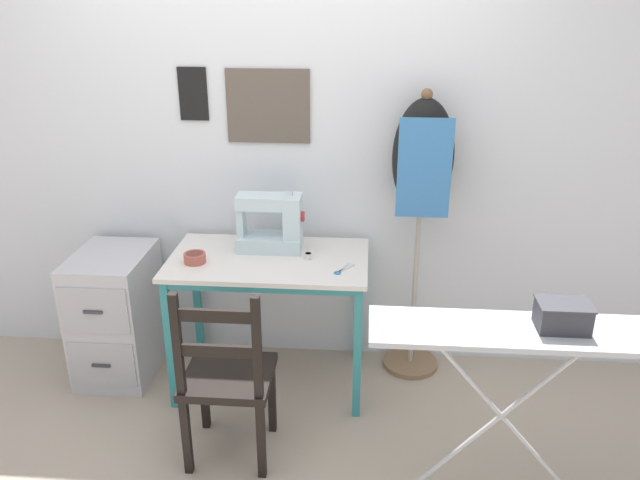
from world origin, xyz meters
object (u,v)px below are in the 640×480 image
object	(u,v)px
sewing_machine	(274,224)
wooden_chair	(227,378)
filing_cabinet	(117,314)
thread_spool_near_machine	(308,256)
dress_form	(422,174)
ironing_board	(511,339)
storage_box	(563,316)
scissors	(341,270)
fabric_bowl	(195,258)

from	to	relation	value
sewing_machine	wooden_chair	world-z (taller)	sewing_machine
sewing_machine	filing_cabinet	bearing A→B (deg)	-175.32
thread_spool_near_machine	dress_form	world-z (taller)	dress_form
thread_spool_near_machine	ironing_board	size ratio (longest dim) A/B	0.04
sewing_machine	filing_cabinet	distance (m)	1.05
filing_cabinet	storage_box	size ratio (longest dim) A/B	3.55
scissors	thread_spool_near_machine	bearing A→B (deg)	142.43
scissors	dress_form	distance (m)	0.67
scissors	storage_box	bearing A→B (deg)	-33.41
sewing_machine	wooden_chair	distance (m)	0.88
wooden_chair	filing_cabinet	bearing A→B (deg)	140.01
scissors	thread_spool_near_machine	world-z (taller)	thread_spool_near_machine
filing_cabinet	scissors	bearing A→B (deg)	-7.91
filing_cabinet	dress_form	size ratio (longest dim) A/B	0.45
filing_cabinet	fabric_bowl	bearing A→B (deg)	-14.25
sewing_machine	thread_spool_near_machine	distance (m)	0.26
thread_spool_near_machine	scissors	bearing A→B (deg)	-37.57
ironing_board	scissors	bearing A→B (deg)	139.42
sewing_machine	ironing_board	bearing A→B (deg)	-38.39
wooden_chair	dress_form	distance (m)	1.43
filing_cabinet	storage_box	bearing A→B (deg)	-19.53
scissors	filing_cabinet	world-z (taller)	scissors
dress_form	sewing_machine	bearing A→B (deg)	-172.26
ironing_board	storage_box	xyz separation A→B (m)	(0.19, 0.01, 0.11)
wooden_chair	dress_form	xyz separation A→B (m)	(0.89, 0.83, 0.74)
thread_spool_near_machine	ironing_board	bearing A→B (deg)	-40.00
wooden_chair	storage_box	bearing A→B (deg)	-4.79
sewing_machine	fabric_bowl	world-z (taller)	sewing_machine
wooden_chair	filing_cabinet	world-z (taller)	wooden_chair
sewing_machine	wooden_chair	bearing A→B (deg)	-99.33
filing_cabinet	dress_form	xyz separation A→B (m)	(1.67, 0.18, 0.81)
sewing_machine	fabric_bowl	size ratio (longest dim) A/B	3.17
thread_spool_near_machine	storage_box	xyz separation A→B (m)	(1.08, -0.73, 0.10)
dress_form	filing_cabinet	bearing A→B (deg)	-173.90
thread_spool_near_machine	fabric_bowl	bearing A→B (deg)	-170.92
dress_form	ironing_board	distance (m)	1.09
fabric_bowl	filing_cabinet	size ratio (longest dim) A/B	0.15
scissors	wooden_chair	world-z (taller)	wooden_chair
sewing_machine	dress_form	world-z (taller)	dress_form
wooden_chair	ironing_board	xyz separation A→B (m)	(1.20, -0.13, 0.34)
scissors	storage_box	size ratio (longest dim) A/B	0.69
scissors	storage_box	distance (m)	1.08
scissors	thread_spool_near_machine	size ratio (longest dim) A/B	3.48
dress_form	ironing_board	size ratio (longest dim) A/B	1.42
ironing_board	dress_form	bearing A→B (deg)	107.81
fabric_bowl	thread_spool_near_machine	size ratio (longest dim) A/B	2.75
thread_spool_near_machine	ironing_board	distance (m)	1.16
thread_spool_near_machine	storage_box	world-z (taller)	storage_box
thread_spool_near_machine	filing_cabinet	size ratio (longest dim) A/B	0.06
wooden_chair	thread_spool_near_machine	bearing A→B (deg)	62.92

